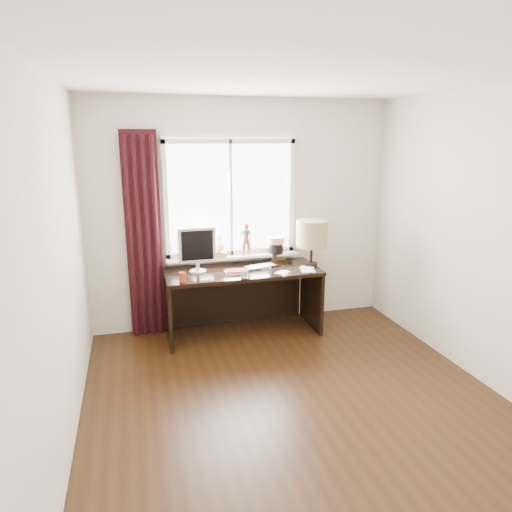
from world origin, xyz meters
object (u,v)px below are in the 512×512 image
object	(u,v)px
laptop	(261,267)
red_cup	(182,277)
mug	(244,274)
monitor	(197,247)
table_lamp	(312,234)
desk	(241,288)

from	to	relation	value
laptop	red_cup	xyz separation A→B (m)	(-0.90, -0.28, 0.04)
mug	red_cup	size ratio (longest dim) A/B	1.00
mug	monitor	size ratio (longest dim) A/B	0.20
mug	red_cup	distance (m)	0.63
monitor	table_lamp	xyz separation A→B (m)	(1.29, -0.07, 0.09)
desk	monitor	distance (m)	0.72
red_cup	table_lamp	distance (m)	1.54
mug	desk	distance (m)	0.50
laptop	table_lamp	world-z (taller)	table_lamp
desk	monitor	xyz separation A→B (m)	(-0.49, -0.05, 0.52)
laptop	mug	xyz separation A→B (m)	(-0.27, -0.33, 0.03)
laptop	mug	world-z (taller)	mug
red_cup	monitor	distance (m)	0.43
mug	monitor	distance (m)	0.60
desk	table_lamp	distance (m)	1.01
red_cup	table_lamp	world-z (taller)	table_lamp
laptop	mug	size ratio (longest dim) A/B	3.59
red_cup	monitor	xyz separation A→B (m)	(0.20, 0.30, 0.23)
mug	red_cup	world-z (taller)	same
desk	laptop	bearing A→B (deg)	-17.76
red_cup	laptop	bearing A→B (deg)	17.21
mug	desk	size ratio (longest dim) A/B	0.06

